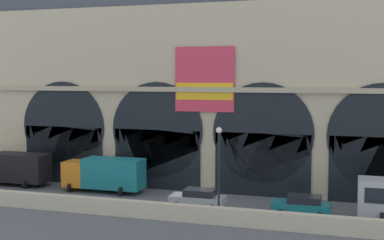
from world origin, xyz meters
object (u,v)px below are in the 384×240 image
(car_center, at_px, (198,198))
(street_lamp_quayside, at_px, (219,161))
(box_truck_west, at_px, (13,168))
(car_mideast, at_px, (302,205))
(box_truck_midwest, at_px, (105,173))

(car_center, relative_size, street_lamp_quayside, 0.64)
(box_truck_west, height_order, street_lamp_quayside, street_lamp_quayside)
(car_mideast, bearing_deg, box_truck_midwest, 171.09)
(box_truck_west, relative_size, car_center, 1.70)
(box_truck_west, height_order, car_center, box_truck_west)
(car_center, bearing_deg, car_mideast, 1.38)
(box_truck_midwest, xyz_separation_m, car_mideast, (17.99, -2.82, -0.90))
(box_truck_west, bearing_deg, box_truck_midwest, -0.51)
(car_mideast, relative_size, street_lamp_quayside, 0.64)
(box_truck_west, xyz_separation_m, car_center, (19.72, -3.11, -0.90))
(box_truck_west, distance_m, car_center, 19.98)
(box_truck_west, xyz_separation_m, street_lamp_quayside, (22.22, -6.23, 2.71))
(box_truck_west, xyz_separation_m, box_truck_midwest, (9.92, -0.09, 0.00))
(box_truck_midwest, distance_m, car_mideast, 18.23)
(box_truck_midwest, distance_m, car_center, 10.29)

